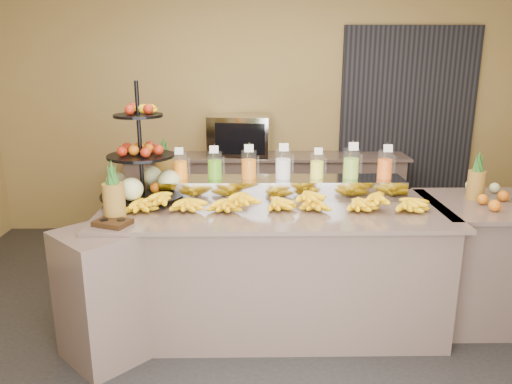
{
  "coord_description": "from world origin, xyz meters",
  "views": [
    {
      "loc": [
        -0.19,
        -3.13,
        2.0
      ],
      "look_at": [
        -0.13,
        0.3,
        1.05
      ],
      "focal_mm": 35.0,
      "sensor_mm": 36.0,
      "label": 1
    }
  ],
  "objects_px": {
    "condiment_caddy": "(113,223)",
    "fruit_stand": "(147,172)",
    "pitcher_tray": "(283,188)",
    "banana_heap": "(273,199)",
    "right_fruit_pile": "(501,195)",
    "oven_warmer": "(240,135)"
  },
  "relations": [
    {
      "from": "condiment_caddy",
      "to": "fruit_stand",
      "type": "bearing_deg",
      "value": 76.8
    },
    {
      "from": "pitcher_tray",
      "to": "banana_heap",
      "type": "height_order",
      "value": "banana_heap"
    },
    {
      "from": "banana_heap",
      "to": "fruit_stand",
      "type": "bearing_deg",
      "value": 166.91
    },
    {
      "from": "right_fruit_pile",
      "to": "condiment_caddy",
      "type": "bearing_deg",
      "value": -171.04
    },
    {
      "from": "condiment_caddy",
      "to": "oven_warmer",
      "type": "distance_m",
      "value": 2.45
    },
    {
      "from": "fruit_stand",
      "to": "right_fruit_pile",
      "type": "distance_m",
      "value": 2.62
    },
    {
      "from": "banana_heap",
      "to": "fruit_stand",
      "type": "distance_m",
      "value": 0.97
    },
    {
      "from": "pitcher_tray",
      "to": "banana_heap",
      "type": "relative_size",
      "value": 0.86
    },
    {
      "from": "banana_heap",
      "to": "right_fruit_pile",
      "type": "relative_size",
      "value": 5.19
    },
    {
      "from": "pitcher_tray",
      "to": "right_fruit_pile",
      "type": "distance_m",
      "value": 1.61
    },
    {
      "from": "condiment_caddy",
      "to": "oven_warmer",
      "type": "relative_size",
      "value": 0.33
    },
    {
      "from": "right_fruit_pile",
      "to": "oven_warmer",
      "type": "xyz_separation_m",
      "value": [
        -1.95,
        1.87,
        0.15
      ]
    },
    {
      "from": "condiment_caddy",
      "to": "oven_warmer",
      "type": "xyz_separation_m",
      "value": [
        0.79,
        2.31,
        0.2
      ]
    },
    {
      "from": "fruit_stand",
      "to": "oven_warmer",
      "type": "bearing_deg",
      "value": 75.47
    },
    {
      "from": "fruit_stand",
      "to": "condiment_caddy",
      "type": "height_order",
      "value": "fruit_stand"
    },
    {
      "from": "pitcher_tray",
      "to": "banana_heap",
      "type": "xyz_separation_m",
      "value": [
        -0.09,
        -0.3,
        -0.0
      ]
    },
    {
      "from": "banana_heap",
      "to": "pitcher_tray",
      "type": "bearing_deg",
      "value": 73.88
    },
    {
      "from": "fruit_stand",
      "to": "oven_warmer",
      "type": "distance_m",
      "value": 1.88
    },
    {
      "from": "fruit_stand",
      "to": "oven_warmer",
      "type": "relative_size",
      "value": 1.36
    },
    {
      "from": "oven_warmer",
      "to": "banana_heap",
      "type": "bearing_deg",
      "value": -74.77
    },
    {
      "from": "fruit_stand",
      "to": "condiment_caddy",
      "type": "distance_m",
      "value": 0.6
    },
    {
      "from": "pitcher_tray",
      "to": "banana_heap",
      "type": "distance_m",
      "value": 0.31
    }
  ]
}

